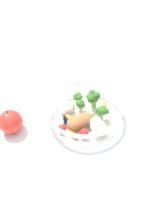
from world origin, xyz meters
TOP-DOWN VIEW (x-y plane):
  - ground_plane at (0.00, 0.00)m, footprint 2.40×2.40m
  - food_container at (-0.01, -0.00)m, footprint 0.23×0.23m
  - loose_apple at (0.03, 0.20)m, footprint 0.07×0.07m
  - folded_napkin at (0.01, -0.24)m, footprint 0.16×0.14m

SIDE VIEW (x-z plane):
  - ground_plane at x=0.00m, z-range 0.00..0.00m
  - folded_napkin at x=0.01m, z-range 0.00..0.01m
  - food_container at x=-0.01m, z-range -0.01..0.07m
  - loose_apple at x=0.03m, z-range -0.01..0.08m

